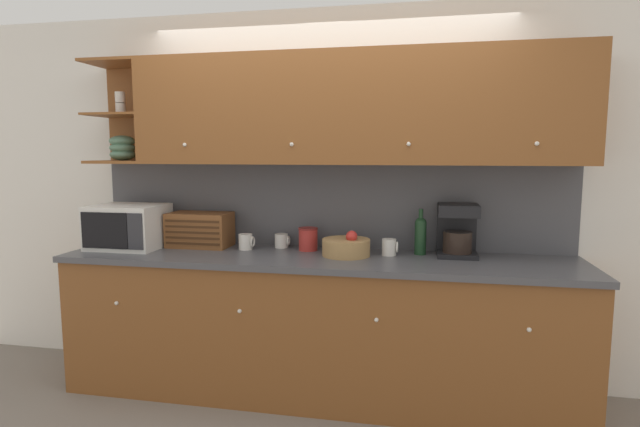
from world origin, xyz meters
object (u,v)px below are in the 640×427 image
(fruit_basket, at_px, (346,247))
(wine_bottle, at_px, (420,234))
(coffee_maker, at_px, (457,230))
(bread_box, at_px, (200,230))
(mug_blue_second, at_px, (282,241))
(mug_patterned_third, at_px, (390,247))
(microwave, at_px, (128,226))
(storage_canister, at_px, (308,239))
(mug, at_px, (246,242))

(fruit_basket, xyz_separation_m, wine_bottle, (0.47, 0.14, 0.08))
(fruit_basket, bearing_deg, coffee_maker, 11.02)
(bread_box, distance_m, mug_blue_second, 0.60)
(mug_patterned_third, xyz_separation_m, coffee_maker, (0.43, 0.07, 0.12))
(microwave, distance_m, mug_patterned_third, 1.83)
(storage_canister, height_order, fruit_basket, fruit_basket)
(microwave, xyz_separation_m, fruit_basket, (1.55, 0.03, -0.09))
(mug, relative_size, mug_blue_second, 1.03)
(mug_blue_second, relative_size, mug_patterned_third, 0.97)
(wine_bottle, bearing_deg, mug, -176.90)
(microwave, distance_m, mug, 0.85)
(storage_canister, xyz_separation_m, fruit_basket, (0.28, -0.13, -0.02))
(coffee_maker, bearing_deg, bread_box, -179.28)
(mug_patterned_third, bearing_deg, coffee_maker, 9.69)
(bread_box, distance_m, coffee_maker, 1.79)
(storage_canister, distance_m, fruit_basket, 0.31)
(mug, relative_size, mug_patterned_third, 1.00)
(microwave, height_order, mug, microwave)
(fruit_basket, xyz_separation_m, coffee_maker, (0.71, 0.14, 0.11))
(bread_box, bearing_deg, mug_patterned_third, -2.17)
(bread_box, bearing_deg, mug, -6.98)
(storage_canister, bearing_deg, mug, -172.58)
(bread_box, xyz_separation_m, fruit_basket, (1.08, -0.12, -0.06))
(bread_box, xyz_separation_m, wine_bottle, (1.55, 0.02, 0.02))
(mug_blue_second, relative_size, wine_bottle, 0.35)
(mug_blue_second, distance_m, fruit_basket, 0.52)
(mug_patterned_third, relative_size, wine_bottle, 0.36)
(storage_canister, bearing_deg, fruit_basket, -24.22)
(microwave, distance_m, wine_bottle, 2.03)
(bread_box, distance_m, mug_patterned_third, 1.36)
(storage_canister, distance_m, wine_bottle, 0.76)
(microwave, bearing_deg, coffee_maker, 4.18)
(wine_bottle, bearing_deg, mug_patterned_third, -160.04)
(fruit_basket, distance_m, wine_bottle, 0.50)
(mug, distance_m, coffee_maker, 1.43)
(wine_bottle, bearing_deg, mug_blue_second, 177.04)
(mug, xyz_separation_m, coffee_maker, (1.43, 0.07, 0.12))
(mug, distance_m, mug_patterned_third, 0.99)
(bread_box, bearing_deg, wine_bottle, 0.75)
(microwave, height_order, bread_box, microwave)
(mug_blue_second, bearing_deg, fruit_basket, -20.81)
(mug, xyz_separation_m, wine_bottle, (1.19, 0.06, 0.08))
(storage_canister, bearing_deg, bread_box, -179.12)
(mug_blue_second, relative_size, storage_canister, 0.67)
(wine_bottle, bearing_deg, bread_box, -179.25)
(wine_bottle, bearing_deg, fruit_basket, -164.01)
(wine_bottle, bearing_deg, coffee_maker, 0.50)
(bread_box, relative_size, coffee_maker, 1.27)
(mug, distance_m, storage_canister, 0.44)
(mug, bearing_deg, bread_box, 173.02)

